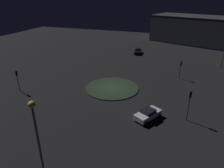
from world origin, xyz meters
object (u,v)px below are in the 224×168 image
traffic_light_northeast (180,66)px  store_building (202,30)px  car_black (138,51)px  traffic_light_southwest (17,77)px  traffic_light_southeast (189,100)px  car_white (148,114)px  streetlamp_south (37,132)px

traffic_light_northeast → store_building: 36.30m
car_black → traffic_light_southwest: (-14.53, -31.37, 2.05)m
traffic_light_southeast → traffic_light_southwest: (-28.40, -0.26, -0.39)m
car_black → traffic_light_southwest: bearing=-32.0°
traffic_light_southwest → car_black: bearing=41.9°
car_white → traffic_light_southwest: traffic_light_southwest is taller
car_white → traffic_light_southwest: bearing=-63.1°
car_white → car_black: (-8.74, 32.54, -0.05)m
car_black → streetlamp_south: bearing=-4.8°
streetlamp_south → store_building: bearing=76.6°
car_white → traffic_light_southeast: (5.12, 1.43, 2.39)m
traffic_light_northeast → store_building: (5.55, 35.83, 1.84)m
traffic_light_northeast → traffic_light_southwest: bearing=-7.8°
traffic_light_southeast → traffic_light_southwest: size_ratio=1.15×
car_black → traffic_light_southwest: size_ratio=1.07×
car_white → traffic_light_southwest: size_ratio=1.15×
car_black → store_building: bearing=131.2°
traffic_light_southeast → traffic_light_northeast: 15.32m
traffic_light_southwest → store_building: bearing=34.5°
traffic_light_southeast → traffic_light_southwest: 28.40m
traffic_light_southeast → traffic_light_southwest: bearing=26.2°
traffic_light_southeast → traffic_light_northeast: size_ratio=1.19×
car_white → streetlamp_south: 16.33m
car_white → traffic_light_northeast: (3.45, 16.65, 1.91)m
store_building → traffic_light_northeast: bearing=99.7°
traffic_light_southeast → store_building: store_building is taller
car_white → traffic_light_southeast: size_ratio=1.00×
traffic_light_southeast → streetlamp_south: bearing=77.7°
store_building → car_black: bearing=66.8°
car_black → traffic_light_northeast: traffic_light_northeast is taller
streetlamp_south → car_white: bearing=63.8°
streetlamp_south → store_building: size_ratio=0.25×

